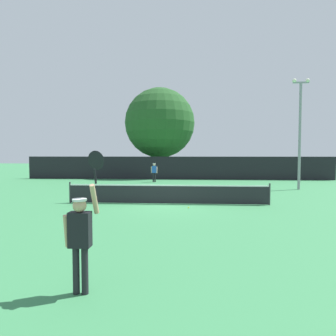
{
  "coord_description": "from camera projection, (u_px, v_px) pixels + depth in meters",
  "views": [
    {
      "loc": [
        0.98,
        -14.41,
        2.5
      ],
      "look_at": [
        -0.27,
        4.5,
        1.59
      ],
      "focal_mm": 30.98,
      "sensor_mm": 36.0,
      "label": 1
    }
  ],
  "objects": [
    {
      "name": "ground_plane",
      "position": [
        168.0,
        204.0,
        14.54
      ],
      "size": [
        120.0,
        120.0,
        0.0
      ],
      "primitive_type": "plane",
      "color": "#387F4C"
    },
    {
      "name": "tennis_net",
      "position": [
        168.0,
        194.0,
        14.52
      ],
      "size": [
        10.12,
        0.08,
        1.07
      ],
      "color": "#232328",
      "rests_on": "ground"
    },
    {
      "name": "perimeter_fence",
      "position": [
        177.0,
        168.0,
        28.65
      ],
      "size": [
        30.3,
        0.12,
        2.25
      ],
      "primitive_type": "cube",
      "color": "black",
      "rests_on": "ground"
    },
    {
      "name": "player_serving",
      "position": [
        81.0,
        231.0,
        5.14
      ],
      "size": [
        0.67,
        0.4,
        2.57
      ],
      "color": "black",
      "rests_on": "ground"
    },
    {
      "name": "player_receiving",
      "position": [
        154.0,
        171.0,
        25.81
      ],
      "size": [
        0.57,
        0.25,
        1.67
      ],
      "rotation": [
        0.0,
        0.0,
        3.14
      ],
      "color": "blue",
      "rests_on": "ground"
    },
    {
      "name": "tennis_ball",
      "position": [
        188.0,
        207.0,
        13.37
      ],
      "size": [
        0.07,
        0.07,
        0.07
      ],
      "primitive_type": "sphere",
      "color": "#CCE033",
      "rests_on": "ground"
    },
    {
      "name": "light_pole",
      "position": [
        300.0,
        126.0,
        20.26
      ],
      "size": [
        1.18,
        0.28,
        7.75
      ],
      "color": "gray",
      "rests_on": "ground"
    },
    {
      "name": "large_tree",
      "position": [
        160.0,
        123.0,
        32.14
      ],
      "size": [
        7.7,
        7.7,
        9.79
      ],
      "color": "brown",
      "rests_on": "ground"
    },
    {
      "name": "parked_car_near",
      "position": [
        153.0,
        168.0,
        35.29
      ],
      "size": [
        2.35,
        4.38,
        1.69
      ],
      "rotation": [
        0.0,
        0.0,
        -0.11
      ],
      "color": "black",
      "rests_on": "ground"
    },
    {
      "name": "parked_car_mid",
      "position": [
        196.0,
        169.0,
        33.59
      ],
      "size": [
        2.15,
        4.31,
        1.69
      ],
      "rotation": [
        0.0,
        0.0,
        0.06
      ],
      "color": "#B7B7BC",
      "rests_on": "ground"
    }
  ]
}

